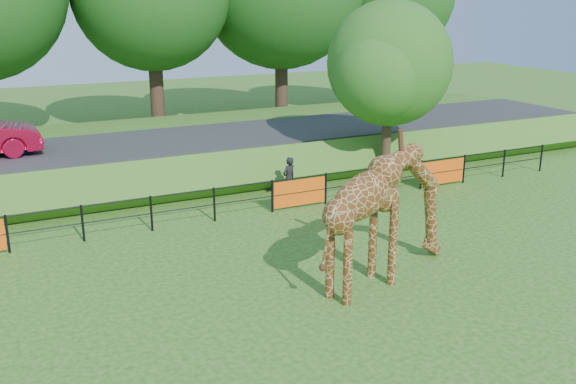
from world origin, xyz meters
TOP-DOWN VIEW (x-y plane):
  - ground at (0.00, 0.00)m, footprint 90.00×90.00m
  - giraffe at (2.36, 2.03)m, footprint 4.71×2.29m
  - perimeter_fence at (0.00, 8.00)m, footprint 28.07×0.10m
  - embankment at (0.00, 15.50)m, footprint 40.00×9.00m
  - road at (0.00, 14.00)m, footprint 40.00×5.00m
  - visitor at (3.12, 9.05)m, footprint 0.64×0.53m
  - tree_east at (7.60, 9.63)m, footprint 5.40×4.71m

SIDE VIEW (x-z plane):
  - ground at x=0.00m, z-range 0.00..0.00m
  - perimeter_fence at x=0.00m, z-range 0.00..1.10m
  - embankment at x=0.00m, z-range 0.00..1.30m
  - visitor at x=3.12m, z-range 0.00..1.51m
  - road at x=0.00m, z-range 1.30..1.42m
  - giraffe at x=2.36m, z-range 0.00..3.34m
  - tree_east at x=7.60m, z-range 0.90..7.66m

